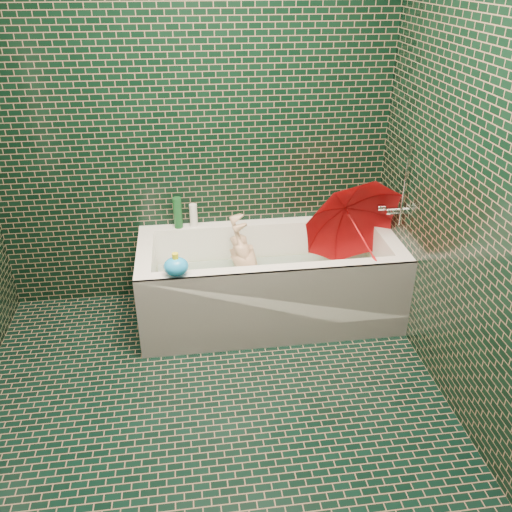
{
  "coord_description": "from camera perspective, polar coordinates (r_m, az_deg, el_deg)",
  "views": [
    {
      "loc": [
        -0.06,
        -2.04,
        2.16
      ],
      "look_at": [
        0.33,
        0.82,
        0.57
      ],
      "focal_mm": 38.0,
      "sensor_mm": 36.0,
      "label": 1
    }
  ],
  "objects": [
    {
      "name": "floor",
      "position": [
        2.98,
        -4.42,
        -17.94
      ],
      "size": [
        2.8,
        2.8,
        0.0
      ],
      "primitive_type": "plane",
      "color": "black",
      "rests_on": "ground"
    },
    {
      "name": "wall_back",
      "position": [
        3.56,
        -6.77,
        13.75
      ],
      "size": [
        2.8,
        0.0,
        2.8
      ],
      "primitive_type": "plane",
      "rotation": [
        1.57,
        0.0,
        0.0
      ],
      "color": "black",
      "rests_on": "floor"
    },
    {
      "name": "wall_right",
      "position": [
        2.62,
        24.25,
        5.79
      ],
      "size": [
        0.0,
        2.8,
        2.8
      ],
      "primitive_type": "plane",
      "rotation": [
        1.57,
        0.0,
        -1.57
      ],
      "color": "black",
      "rests_on": "floor"
    },
    {
      "name": "bathtub",
      "position": [
        3.66,
        1.43,
        -3.47
      ],
      "size": [
        1.7,
        0.75,
        0.55
      ],
      "color": "white",
      "rests_on": "floor"
    },
    {
      "name": "bath_mat",
      "position": [
        3.7,
        1.38,
        -4.05
      ],
      "size": [
        1.35,
        0.47,
        0.01
      ],
      "primitive_type": "cube",
      "color": "#53CA28",
      "rests_on": "bathtub"
    },
    {
      "name": "water",
      "position": [
        3.63,
        1.4,
        -2.14
      ],
      "size": [
        1.48,
        0.53,
        0.0
      ],
      "primitive_type": "cube",
      "color": "silver",
      "rests_on": "bathtub"
    },
    {
      "name": "faucet",
      "position": [
        3.61,
        14.43,
        5.21
      ],
      "size": [
        0.18,
        0.19,
        0.55
      ],
      "color": "silver",
      "rests_on": "wall_right"
    },
    {
      "name": "child",
      "position": [
        3.63,
        -0.57,
        -1.9
      ],
      "size": [
        0.84,
        0.32,
        0.36
      ],
      "primitive_type": "imported",
      "rotation": [
        -1.35,
        0.0,
        -1.6
      ],
      "color": "tan",
      "rests_on": "bathtub"
    },
    {
      "name": "umbrella",
      "position": [
        3.52,
        10.94,
        2.21
      ],
      "size": [
        0.84,
        0.86,
        0.88
      ],
      "primitive_type": "imported",
      "rotation": [
        0.32,
        -0.21,
        0.08
      ],
      "color": "red",
      "rests_on": "bathtub"
    },
    {
      "name": "soap_bottle_a",
      "position": [
        3.98,
        12.17,
        4.2
      ],
      "size": [
        0.12,
        0.12,
        0.24
      ],
      "primitive_type": "imported",
      "rotation": [
        0.0,
        0.0,
        -0.42
      ],
      "color": "white",
      "rests_on": "bathtub"
    },
    {
      "name": "soap_bottle_b",
      "position": [
        3.96,
        11.51,
        4.16
      ],
      "size": [
        0.11,
        0.11,
        0.2
      ],
      "primitive_type": "imported",
      "rotation": [
        0.0,
        0.0,
        -0.2
      ],
      "color": "#571F77",
      "rests_on": "bathtub"
    },
    {
      "name": "soap_bottle_c",
      "position": [
        3.91,
        10.5,
        3.94
      ],
      "size": [
        0.17,
        0.17,
        0.18
      ],
      "primitive_type": "imported",
      "rotation": [
        0.0,
        0.0,
        -0.2
      ],
      "color": "#144720",
      "rests_on": "bathtub"
    },
    {
      "name": "bottle_right_tall",
      "position": [
        3.88,
        10.61,
        5.31
      ],
      "size": [
        0.07,
        0.07,
        0.2
      ],
      "primitive_type": "cylinder",
      "rotation": [
        0.0,
        0.0,
        0.36
      ],
      "color": "#144720",
      "rests_on": "bathtub"
    },
    {
      "name": "bottle_right_pump",
      "position": [
        3.93,
        11.61,
        5.48
      ],
      "size": [
        0.05,
        0.05,
        0.2
      ],
      "primitive_type": "cylinder",
      "rotation": [
        0.0,
        0.0,
        0.1
      ],
      "color": "silver",
      "rests_on": "bathtub"
    },
    {
      "name": "bottle_left_tall",
      "position": [
        3.71,
        -8.24,
        4.53
      ],
      "size": [
        0.07,
        0.07,
        0.22
      ],
      "primitive_type": "cylinder",
      "rotation": [
        0.0,
        0.0,
        0.13
      ],
      "color": "#144720",
      "rests_on": "bathtub"
    },
    {
      "name": "bottle_left_short",
      "position": [
        3.72,
        -6.6,
        4.28
      ],
      "size": [
        0.07,
        0.07,
        0.16
      ],
      "primitive_type": "cylinder",
      "rotation": [
        0.0,
        0.0,
        -0.38
      ],
      "color": "white",
      "rests_on": "bathtub"
    },
    {
      "name": "rubber_duck",
      "position": [
        3.92,
        10.03,
        4.63
      ],
      "size": [
        0.1,
        0.07,
        0.08
      ],
      "rotation": [
        0.0,
        0.0,
        -0.05
      ],
      "color": "yellow",
      "rests_on": "bathtub"
    },
    {
      "name": "bath_toy",
      "position": [
        3.15,
        -8.42,
        -1.08
      ],
      "size": [
        0.17,
        0.15,
        0.14
      ],
      "rotation": [
        0.0,
        0.0,
        -0.23
      ],
      "color": "#1B96F3",
      "rests_on": "bathtub"
    }
  ]
}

